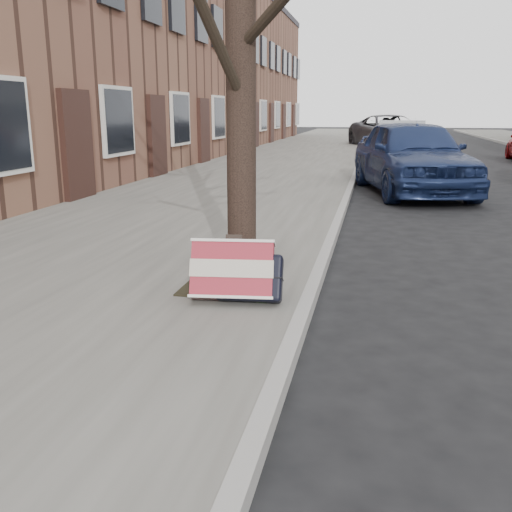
% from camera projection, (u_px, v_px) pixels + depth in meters
% --- Properties ---
extents(ground, '(120.00, 120.00, 0.00)m').
position_uv_depth(ground, '(473.00, 371.00, 3.88)').
color(ground, black).
rests_on(ground, ground).
extents(near_sidewalk, '(5.00, 70.00, 0.12)m').
position_uv_depth(near_sidewalk, '(284.00, 162.00, 18.82)').
color(near_sidewalk, slate).
rests_on(near_sidewalk, ground).
extents(house_near, '(6.80, 40.00, 7.00)m').
position_uv_depth(house_near, '(125.00, 59.00, 20.09)').
color(house_near, brown).
rests_on(house_near, ground).
extents(dirt_patch, '(0.85, 0.85, 0.02)m').
position_uv_depth(dirt_patch, '(231.00, 284.00, 5.38)').
color(dirt_patch, black).
rests_on(dirt_patch, near_sidewalk).
extents(suitcase_red, '(0.74, 0.46, 0.54)m').
position_uv_depth(suitcase_red, '(233.00, 271.00, 4.88)').
color(suitcase_red, maroon).
rests_on(suitcase_red, near_sidewalk).
extents(suitcase_navy, '(0.59, 0.37, 0.44)m').
position_uv_depth(suitcase_navy, '(249.00, 277.00, 4.87)').
color(suitcase_navy, black).
rests_on(suitcase_navy, near_sidewalk).
extents(car_near_front, '(2.84, 4.93, 1.58)m').
position_uv_depth(car_near_front, '(412.00, 156.00, 12.09)').
color(car_near_front, '#18254E').
rests_on(car_near_front, ground).
extents(car_near_mid, '(1.63, 4.32, 1.41)m').
position_uv_depth(car_near_mid, '(401.00, 142.00, 18.84)').
color(car_near_mid, '#ADB0B6').
rests_on(car_near_mid, ground).
extents(car_near_back, '(4.22, 6.07, 1.54)m').
position_uv_depth(car_near_back, '(389.00, 132.00, 26.33)').
color(car_near_back, '#3A393E').
rests_on(car_near_back, ground).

